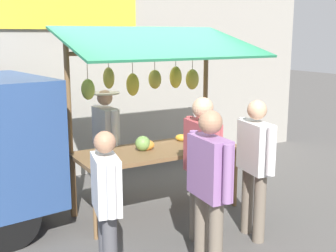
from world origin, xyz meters
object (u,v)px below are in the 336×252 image
(shopper_in_striped_shirt, at_px, (202,161))
(shopper_with_ponytail, at_px, (209,182))
(shopper_with_shopping_bag, at_px, (255,159))
(shopper_in_grey_tee, at_px, (106,199))
(vendor_with_sunhat, at_px, (106,136))
(market_stall, at_px, (155,99))

(shopper_in_striped_shirt, bearing_deg, shopper_with_ponytail, 158.52)
(shopper_with_ponytail, distance_m, shopper_with_shopping_bag, 1.07)
(shopper_in_striped_shirt, bearing_deg, shopper_in_grey_tee, 107.06)
(vendor_with_sunhat, distance_m, shopper_with_ponytail, 2.48)
(shopper_in_striped_shirt, xyz_separation_m, shopper_with_ponytail, (0.32, 0.59, -0.02))
(shopper_in_grey_tee, distance_m, shopper_with_ponytail, 1.00)
(shopper_with_shopping_bag, bearing_deg, vendor_with_sunhat, 36.47)
(shopper_with_ponytail, height_order, shopper_with_shopping_bag, shopper_with_ponytail)
(shopper_in_striped_shirt, xyz_separation_m, shopper_in_grey_tee, (1.24, 0.22, -0.14))
(market_stall, xyz_separation_m, vendor_with_sunhat, (0.43, -0.70, -0.59))
(shopper_in_grey_tee, bearing_deg, shopper_with_shopping_bag, -74.89)
(vendor_with_sunhat, relative_size, shopper_in_grey_tee, 1.07)
(vendor_with_sunhat, relative_size, shopper_with_ponytail, 0.96)
(vendor_with_sunhat, bearing_deg, shopper_in_grey_tee, -23.82)
(market_stall, distance_m, shopper_with_ponytail, 1.90)
(market_stall, bearing_deg, shopper_in_striped_shirt, 87.35)
(vendor_with_sunhat, height_order, shopper_with_shopping_bag, shopper_with_shopping_bag)
(market_stall, xyz_separation_m, shopper_in_grey_tee, (1.29, 1.40, -0.68))
(shopper_with_shopping_bag, bearing_deg, market_stall, 33.87)
(shopper_in_striped_shirt, relative_size, shopper_with_shopping_bag, 1.04)
(vendor_with_sunhat, xyz_separation_m, shopper_in_grey_tee, (0.86, 2.11, -0.09))
(vendor_with_sunhat, bearing_deg, shopper_with_shopping_bag, 25.37)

